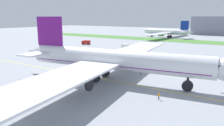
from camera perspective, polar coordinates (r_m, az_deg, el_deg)
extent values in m
plane|color=#9399A0|center=(66.62, -2.96, -3.57)|extent=(600.00, 600.00, 0.00)
cube|color=yellow|center=(65.44, -3.75, -3.85)|extent=(280.00, 0.36, 0.01)
cube|color=#4C8438|center=(171.82, 20.50, 5.17)|extent=(320.00, 24.00, 0.10)
cylinder|color=white|center=(60.58, 0.41, 0.90)|extent=(51.88, 12.87, 5.49)
cube|color=#661472|center=(60.77, 0.41, 0.01)|extent=(49.78, 12.13, 0.66)
cone|color=white|center=(76.62, -19.20, 2.85)|extent=(6.65, 5.49, 4.67)
cube|color=#661472|center=(71.48, -15.73, 7.89)|extent=(9.28, 1.88, 8.78)
cube|color=white|center=(76.96, -13.39, 3.53)|extent=(6.88, 9.51, 0.38)
cube|color=white|center=(68.83, -19.06, 2.26)|extent=(6.88, 9.51, 0.38)
cube|color=white|center=(85.46, 6.16, 3.56)|extent=(17.93, 47.62, 0.44)
cube|color=white|center=(41.10, -18.47, -6.00)|extent=(17.93, 47.62, 0.44)
cylinder|color=#B7BABF|center=(75.50, 4.64, 1.22)|extent=(5.59, 3.74, 3.02)
cylinder|color=black|center=(74.65, 6.51, 1.06)|extent=(0.90, 3.20, 3.17)
cylinder|color=#B7BABF|center=(48.43, -8.47, -4.88)|extent=(5.59, 3.74, 3.02)
cylinder|color=black|center=(47.09, -5.81, -5.30)|extent=(0.90, 3.20, 3.17)
cylinder|color=black|center=(56.39, 18.88, -4.56)|extent=(0.57, 0.57, 2.13)
cylinder|color=black|center=(56.68, 18.81, -5.59)|extent=(2.75, 1.54, 2.61)
cylinder|color=black|center=(65.68, -1.81, -1.65)|extent=(0.57, 0.57, 2.13)
cylinder|color=black|center=(65.94, -1.81, -2.54)|extent=(2.75, 1.54, 2.61)
cylinder|color=black|center=(60.76, -4.28, -2.78)|extent=(0.57, 0.57, 2.13)
cylinder|color=black|center=(61.04, -4.27, -3.75)|extent=(2.75, 1.54, 2.61)
cube|color=black|center=(55.11, 26.30, -0.70)|extent=(2.49, 4.35, 0.99)
sphere|color=black|center=(72.94, -12.83, 2.86)|extent=(0.38, 0.38, 0.38)
sphere|color=black|center=(70.99, -10.74, 2.70)|extent=(0.38, 0.38, 0.38)
sphere|color=black|center=(69.14, -8.54, 2.54)|extent=(0.38, 0.38, 0.38)
sphere|color=black|center=(67.40, -6.22, 2.37)|extent=(0.38, 0.38, 0.38)
sphere|color=black|center=(65.77, -3.79, 2.18)|extent=(0.38, 0.38, 0.38)
sphere|color=black|center=(64.27, -1.23, 1.97)|extent=(0.38, 0.38, 0.38)
sphere|color=black|center=(62.91, 1.44, 1.76)|extent=(0.38, 0.38, 0.38)
sphere|color=black|center=(61.68, 4.22, 1.53)|extent=(0.38, 0.38, 0.38)
sphere|color=black|center=(60.61, 7.11, 1.29)|extent=(0.38, 0.38, 0.38)
sphere|color=black|center=(59.70, 10.09, 1.04)|extent=(0.38, 0.38, 0.38)
sphere|color=black|center=(58.96, 13.15, 0.77)|extent=(0.38, 0.38, 0.38)
sphere|color=black|center=(58.39, 16.29, 0.50)|extent=(0.38, 0.38, 0.38)
sphere|color=black|center=(58.00, 19.47, 0.23)|extent=(0.38, 0.38, 0.38)
cylinder|color=black|center=(68.75, 7.44, -2.81)|extent=(0.12, 0.12, 0.83)
cylinder|color=#BFE519|center=(68.44, 7.49, -2.28)|extent=(0.10, 0.10, 0.53)
cylinder|color=black|center=(68.92, 7.39, -2.77)|extent=(0.12, 0.12, 0.83)
cylinder|color=#BFE519|center=(68.89, 7.36, -2.19)|extent=(0.10, 0.10, 0.53)
cube|color=#BFE519|center=(68.66, 7.43, -2.21)|extent=(0.48, 0.48, 0.59)
sphere|color=tan|center=(68.56, 7.44, -1.87)|extent=(0.23, 0.23, 0.23)
cylinder|color=black|center=(49.66, 11.97, -8.73)|extent=(0.12, 0.12, 0.85)
cylinder|color=orange|center=(49.30, 12.07, -8.03)|extent=(0.10, 0.10, 0.54)
cylinder|color=black|center=(49.83, 11.88, -8.66)|extent=(0.12, 0.12, 0.85)
cylinder|color=orange|center=(49.73, 11.84, -7.85)|extent=(0.10, 0.10, 0.54)
cube|color=orange|center=(49.50, 11.96, -7.91)|extent=(0.49, 0.49, 0.60)
sphere|color=tan|center=(49.36, 11.98, -7.44)|extent=(0.23, 0.23, 0.23)
cube|color=white|center=(120.84, 3.38, 4.23)|extent=(3.99, 2.68, 2.67)
cube|color=white|center=(119.43, 4.27, 3.94)|extent=(1.74, 2.24, 1.90)
cube|color=#263347|center=(118.97, 4.52, 4.09)|extent=(0.35, 1.78, 0.84)
cylinder|color=black|center=(120.39, 4.57, 3.54)|extent=(0.94, 0.43, 0.90)
cylinder|color=black|center=(118.73, 3.94, 3.44)|extent=(0.94, 0.43, 0.90)
cylinder|color=black|center=(122.41, 3.35, 3.70)|extent=(0.94, 0.43, 0.90)
cylinder|color=black|center=(120.78, 2.72, 3.59)|extent=(0.94, 0.43, 0.90)
cube|color=#B21E19|center=(144.65, -6.44, 5.35)|extent=(4.57, 3.50, 2.30)
cube|color=#B21E19|center=(145.41, -7.43, 5.29)|extent=(2.24, 2.42, 1.95)
cube|color=#263347|center=(145.59, -7.71, 5.44)|extent=(0.76, 1.59, 0.86)
cylinder|color=black|center=(144.57, -7.54, 4.86)|extent=(0.94, 0.64, 0.90)
cylinder|color=black|center=(146.49, -7.30, 4.95)|extent=(0.94, 0.64, 0.90)
cylinder|color=black|center=(143.53, -6.14, 4.84)|extent=(0.94, 0.64, 0.90)
cylinder|color=black|center=(145.46, -5.93, 4.94)|extent=(0.94, 0.64, 0.90)
cylinder|color=white|center=(198.26, 13.83, 7.80)|extent=(37.03, 7.71, 4.48)
cube|color=navy|center=(198.31, 13.82, 7.58)|extent=(35.54, 7.22, 0.54)
sphere|color=white|center=(207.24, 8.86, 8.16)|extent=(4.26, 4.26, 4.26)
cone|color=white|center=(190.61, 19.45, 7.43)|extent=(5.25, 4.23, 3.81)
cube|color=navy|center=(192.02, 18.15, 9.19)|extent=(6.63, 1.03, 7.17)
cube|color=white|center=(187.83, 17.77, 7.59)|extent=(4.66, 7.50, 0.31)
cube|color=white|center=(196.22, 18.72, 7.68)|extent=(4.66, 7.50, 0.31)
cube|color=white|center=(180.61, 11.82, 7.36)|extent=(10.98, 33.69, 0.36)
cube|color=white|center=(214.77, 16.41, 7.80)|extent=(10.98, 33.69, 0.36)
cylinder|color=#B7BABF|center=(187.86, 12.54, 7.08)|extent=(4.46, 2.83, 2.47)
cylinder|color=black|center=(188.80, 11.95, 7.12)|extent=(0.60, 2.61, 2.59)
cylinder|color=#B7BABF|center=(208.43, 15.32, 7.38)|extent=(4.46, 2.83, 2.47)
cylinder|color=black|center=(209.28, 14.78, 7.42)|extent=(0.60, 2.61, 2.59)
cylinder|color=black|center=(204.72, 10.22, 7.20)|extent=(0.47, 0.47, 1.74)
cylinder|color=black|center=(204.79, 10.21, 6.96)|extent=(2.21, 1.14, 2.13)
cylinder|color=black|center=(195.13, 14.28, 6.81)|extent=(0.47, 0.47, 1.74)
cylinder|color=black|center=(195.20, 14.27, 6.55)|extent=(2.21, 1.14, 2.13)
cylinder|color=black|center=(199.42, 14.85, 6.88)|extent=(0.47, 0.47, 1.74)
cylinder|color=black|center=(199.49, 14.83, 6.63)|extent=(2.21, 1.14, 2.13)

